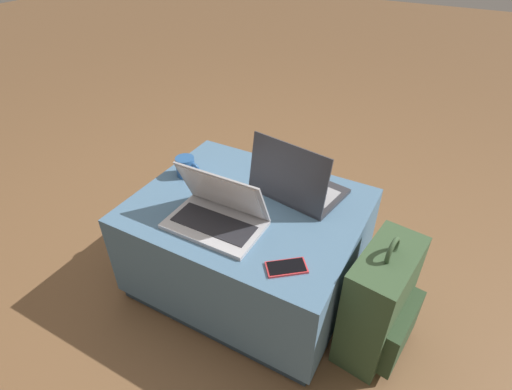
{
  "coord_description": "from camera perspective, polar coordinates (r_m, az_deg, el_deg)",
  "views": [
    {
      "loc": [
        0.64,
        -1.1,
        1.41
      ],
      "look_at": [
        0.05,
        -0.03,
        0.52
      ],
      "focal_mm": 28.0,
      "sensor_mm": 36.0,
      "label": 1
    }
  ],
  "objects": [
    {
      "name": "backpack",
      "position": [
        1.58,
        17.36,
        -14.76
      ],
      "size": [
        0.25,
        0.36,
        0.54
      ],
      "rotation": [
        0.0,
        0.0,
        1.44
      ],
      "color": "#385133",
      "rests_on": "ground_plane"
    },
    {
      "name": "laptop_near",
      "position": [
        1.49,
        -5.55,
        -2.62
      ],
      "size": [
        0.36,
        0.23,
        0.22
      ],
      "rotation": [
        0.0,
        0.0,
        0.0
      ],
      "color": "#B7B7BC",
      "rests_on": "ottoman"
    },
    {
      "name": "ottoman",
      "position": [
        1.74,
        -1.06,
        -7.01
      ],
      "size": [
        0.9,
        0.73,
        0.44
      ],
      "color": "#2A3D4E",
      "rests_on": "ground_plane"
    },
    {
      "name": "ground_plane",
      "position": [
        1.9,
        -0.99,
        -11.89
      ],
      "size": [
        14.0,
        14.0,
        0.0
      ],
      "primitive_type": "plane",
      "color": "brown"
    },
    {
      "name": "coffee_mug",
      "position": [
        1.78,
        -9.94,
        4.0
      ],
      "size": [
        0.12,
        0.08,
        0.09
      ],
      "color": "#285693",
      "rests_on": "ottoman"
    },
    {
      "name": "laptop_far",
      "position": [
        1.63,
        5.7,
        1.6
      ],
      "size": [
        0.39,
        0.3,
        0.25
      ],
      "rotation": [
        0.0,
        0.0,
        2.97
      ],
      "color": "#333338",
      "rests_on": "ottoman"
    },
    {
      "name": "cell_phone",
      "position": [
        1.34,
        4.38,
        -10.27
      ],
      "size": [
        0.15,
        0.14,
        0.01
      ],
      "rotation": [
        0.0,
        0.0,
        5.39
      ],
      "color": "red",
      "rests_on": "ottoman"
    }
  ]
}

